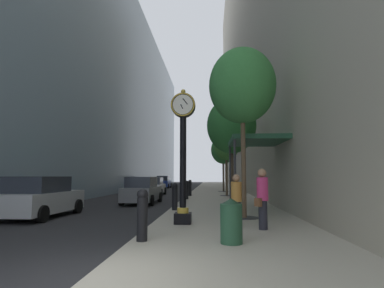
% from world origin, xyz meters
% --- Properties ---
extents(ground_plane, '(110.00, 110.00, 0.00)m').
position_xyz_m(ground_plane, '(0.00, 27.00, 0.00)').
color(ground_plane, '#262628').
rests_on(ground_plane, ground).
extents(sidewalk_right, '(5.30, 80.00, 0.14)m').
position_xyz_m(sidewalk_right, '(2.65, 30.00, 0.07)').
color(sidewalk_right, '#ADA593').
rests_on(sidewalk_right, ground).
extents(building_block_left, '(9.00, 80.00, 24.10)m').
position_xyz_m(building_block_left, '(-11.67, 30.00, 12.05)').
color(building_block_left, '#849EB2').
rests_on(building_block_left, ground).
extents(building_block_right, '(9.00, 80.00, 39.82)m').
position_xyz_m(building_block_right, '(9.80, 30.00, 19.91)').
color(building_block_right, '#A89E89').
rests_on(building_block_right, ground).
extents(street_clock, '(0.84, 0.55, 4.58)m').
position_xyz_m(street_clock, '(1.05, 5.52, 2.66)').
color(street_clock, black).
rests_on(street_clock, sidewalk_right).
extents(bollard_nearest, '(0.28, 0.28, 1.26)m').
position_xyz_m(bollard_nearest, '(0.31, 2.76, 0.80)').
color(bollard_nearest, black).
rests_on(bollard_nearest, sidewalk_right).
extents(bollard_third, '(0.28, 0.28, 1.26)m').
position_xyz_m(bollard_third, '(0.31, 9.51, 0.80)').
color(bollard_third, black).
rests_on(bollard_third, sidewalk_right).
extents(bollard_fourth, '(0.28, 0.28, 1.26)m').
position_xyz_m(bollard_fourth, '(0.31, 12.89, 0.80)').
color(bollard_fourth, black).
rests_on(bollard_fourth, sidewalk_right).
extents(bollard_fifth, '(0.28, 0.28, 1.26)m').
position_xyz_m(bollard_fifth, '(0.31, 16.26, 0.80)').
color(bollard_fifth, black).
rests_on(bollard_fifth, sidewalk_right).
extents(bollard_sixth, '(0.28, 0.28, 1.26)m').
position_xyz_m(bollard_sixth, '(0.31, 19.64, 0.80)').
color(bollard_sixth, black).
rests_on(bollard_sixth, sidewalk_right).
extents(street_tree_near, '(2.61, 2.61, 6.63)m').
position_xyz_m(street_tree_near, '(3.25, 7.04, 5.24)').
color(street_tree_near, '#333335').
rests_on(street_tree_near, sidewalk_right).
extents(street_tree_mid_near, '(2.96, 2.96, 6.31)m').
position_xyz_m(street_tree_mid_near, '(3.25, 13.48, 4.74)').
color(street_tree_mid_near, '#333335').
rests_on(street_tree_mid_near, sidewalk_right).
extents(street_tree_mid_far, '(2.07, 2.07, 5.22)m').
position_xyz_m(street_tree_mid_far, '(3.25, 19.93, 4.14)').
color(street_tree_mid_far, '#333335').
rests_on(street_tree_mid_far, sidewalk_right).
extents(street_tree_far, '(2.47, 2.47, 5.65)m').
position_xyz_m(street_tree_far, '(3.25, 26.37, 4.34)').
color(street_tree_far, '#333335').
rests_on(street_tree_far, sidewalk_right).
extents(trash_bin, '(0.53, 0.53, 1.05)m').
position_xyz_m(trash_bin, '(2.47, 2.62, 0.68)').
color(trash_bin, '#234C33').
rests_on(trash_bin, sidewalk_right).
extents(pedestrian_walking, '(0.51, 0.51, 1.80)m').
position_xyz_m(pedestrian_walking, '(3.53, 4.54, 1.10)').
color(pedestrian_walking, '#23232D').
rests_on(pedestrian_walking, sidewalk_right).
extents(pedestrian_by_clock, '(0.39, 0.39, 1.63)m').
position_xyz_m(pedestrian_by_clock, '(2.80, 5.07, 1.00)').
color(pedestrian_by_clock, '#23232D').
rests_on(pedestrian_by_clock, sidewalk_right).
extents(storefront_awning, '(2.40, 3.60, 3.30)m').
position_xyz_m(storefront_awning, '(4.06, 9.46, 3.28)').
color(storefront_awning, '#235138').
rests_on(storefront_awning, sidewalk_right).
extents(car_white_near, '(2.18, 4.19, 1.58)m').
position_xyz_m(car_white_near, '(-3.20, 22.23, 0.77)').
color(car_white_near, silver).
rests_on(car_white_near, ground).
extents(car_grey_mid, '(1.97, 4.11, 1.66)m').
position_xyz_m(car_grey_mid, '(-2.28, 14.03, 0.80)').
color(car_grey_mid, slate).
rests_on(car_grey_mid, ground).
extents(car_silver_far, '(2.18, 4.26, 1.70)m').
position_xyz_m(car_silver_far, '(-5.15, 7.69, 0.82)').
color(car_silver_far, '#B7BABF').
rests_on(car_silver_far, ground).
extents(car_blue_trailing, '(2.01, 4.60, 1.72)m').
position_xyz_m(car_blue_trailing, '(-4.77, 38.51, 0.83)').
color(car_blue_trailing, navy).
rests_on(car_blue_trailing, ground).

